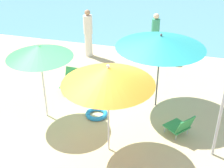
{
  "coord_description": "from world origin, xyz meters",
  "views": [
    {
      "loc": [
        2.16,
        -5.52,
        4.54
      ],
      "look_at": [
        0.3,
        1.05,
        0.7
      ],
      "focal_mm": 49.49,
      "sensor_mm": 36.0,
      "label": 1
    }
  ],
  "objects_px": {
    "umbrella_green": "(39,51)",
    "umbrella_orange": "(108,76)",
    "beach_chair_c": "(73,81)",
    "swim_ring": "(97,114)",
    "beach_chair_b": "(180,126)",
    "person_a": "(155,36)",
    "umbrella_teal": "(161,42)",
    "person_b": "(88,33)",
    "warning_sign": "(223,100)"
  },
  "relations": [
    {
      "from": "person_b",
      "to": "swim_ring",
      "type": "height_order",
      "value": "person_b"
    },
    {
      "from": "person_a",
      "to": "person_b",
      "type": "relative_size",
      "value": 0.97
    },
    {
      "from": "umbrella_teal",
      "to": "person_b",
      "type": "bearing_deg",
      "value": 137.44
    },
    {
      "from": "umbrella_orange",
      "to": "beach_chair_c",
      "type": "xyz_separation_m",
      "value": [
        -1.69,
        2.13,
        -1.48
      ]
    },
    {
      "from": "person_a",
      "to": "warning_sign",
      "type": "xyz_separation_m",
      "value": [
        1.99,
        -4.54,
        0.55
      ]
    },
    {
      "from": "umbrella_green",
      "to": "umbrella_orange",
      "type": "xyz_separation_m",
      "value": [
        1.85,
        -0.79,
        0.05
      ]
    },
    {
      "from": "umbrella_green",
      "to": "beach_chair_c",
      "type": "height_order",
      "value": "umbrella_green"
    },
    {
      "from": "beach_chair_c",
      "to": "swim_ring",
      "type": "bearing_deg",
      "value": 48.72
    },
    {
      "from": "umbrella_teal",
      "to": "umbrella_green",
      "type": "bearing_deg",
      "value": -154.28
    },
    {
      "from": "beach_chair_b",
      "to": "person_a",
      "type": "bearing_deg",
      "value": -33.92
    },
    {
      "from": "umbrella_green",
      "to": "swim_ring",
      "type": "xyz_separation_m",
      "value": [
        1.21,
        0.34,
        -1.71
      ]
    },
    {
      "from": "umbrella_green",
      "to": "swim_ring",
      "type": "height_order",
      "value": "umbrella_green"
    },
    {
      "from": "person_b",
      "to": "swim_ring",
      "type": "distance_m",
      "value": 3.83
    },
    {
      "from": "umbrella_green",
      "to": "beach_chair_b",
      "type": "height_order",
      "value": "umbrella_green"
    },
    {
      "from": "beach_chair_c",
      "to": "warning_sign",
      "type": "distance_m",
      "value": 4.34
    },
    {
      "from": "umbrella_teal",
      "to": "beach_chair_b",
      "type": "height_order",
      "value": "umbrella_teal"
    },
    {
      "from": "person_b",
      "to": "umbrella_teal",
      "type": "bearing_deg",
      "value": -28.75
    },
    {
      "from": "warning_sign",
      "to": "person_b",
      "type": "bearing_deg",
      "value": 134.76
    },
    {
      "from": "person_b",
      "to": "warning_sign",
      "type": "distance_m",
      "value": 5.96
    },
    {
      "from": "warning_sign",
      "to": "person_a",
      "type": "bearing_deg",
      "value": 112.69
    },
    {
      "from": "person_a",
      "to": "swim_ring",
      "type": "bearing_deg",
      "value": 143.11
    },
    {
      "from": "person_b",
      "to": "warning_sign",
      "type": "bearing_deg",
      "value": -30.43
    },
    {
      "from": "beach_chair_c",
      "to": "swim_ring",
      "type": "height_order",
      "value": "beach_chair_c"
    },
    {
      "from": "umbrella_teal",
      "to": "swim_ring",
      "type": "distance_m",
      "value": 2.39
    },
    {
      "from": "person_a",
      "to": "umbrella_teal",
      "type": "bearing_deg",
      "value": 165.38
    },
    {
      "from": "person_a",
      "to": "umbrella_green",
      "type": "bearing_deg",
      "value": 129.37
    },
    {
      "from": "umbrella_teal",
      "to": "beach_chair_b",
      "type": "distance_m",
      "value": 2.04
    },
    {
      "from": "umbrella_orange",
      "to": "beach_chair_b",
      "type": "relative_size",
      "value": 2.87
    },
    {
      "from": "person_a",
      "to": "swim_ring",
      "type": "relative_size",
      "value": 2.85
    },
    {
      "from": "beach_chair_b",
      "to": "beach_chair_c",
      "type": "height_order",
      "value": "beach_chair_c"
    },
    {
      "from": "person_a",
      "to": "warning_sign",
      "type": "relative_size",
      "value": 0.75
    },
    {
      "from": "beach_chair_b",
      "to": "person_b",
      "type": "bearing_deg",
      "value": -7.42
    },
    {
      "from": "beach_chair_b",
      "to": "beach_chair_c",
      "type": "bearing_deg",
      "value": 17.44
    },
    {
      "from": "person_b",
      "to": "beach_chair_c",
      "type": "bearing_deg",
      "value": -67.23
    },
    {
      "from": "umbrella_orange",
      "to": "umbrella_teal",
      "type": "distance_m",
      "value": 2.14
    },
    {
      "from": "beach_chair_c",
      "to": "swim_ring",
      "type": "xyz_separation_m",
      "value": [
        1.05,
        -1.0,
        -0.28
      ]
    },
    {
      "from": "person_a",
      "to": "warning_sign",
      "type": "bearing_deg",
      "value": 178.89
    },
    {
      "from": "umbrella_orange",
      "to": "person_b",
      "type": "xyz_separation_m",
      "value": [
        -2.08,
        4.59,
        -0.97
      ]
    },
    {
      "from": "beach_chair_b",
      "to": "umbrella_green",
      "type": "bearing_deg",
      "value": 40.77
    },
    {
      "from": "beach_chair_c",
      "to": "umbrella_green",
      "type": "bearing_deg",
      "value": -4.28
    },
    {
      "from": "beach_chair_c",
      "to": "person_a",
      "type": "distance_m",
      "value": 3.46
    },
    {
      "from": "beach_chair_c",
      "to": "person_b",
      "type": "xyz_separation_m",
      "value": [
        -0.39,
        2.46,
        0.51
      ]
    },
    {
      "from": "umbrella_teal",
      "to": "person_b",
      "type": "xyz_separation_m",
      "value": [
        -2.79,
        2.57,
        -0.97
      ]
    },
    {
      "from": "umbrella_orange",
      "to": "beach_chair_c",
      "type": "bearing_deg",
      "value": 128.54
    },
    {
      "from": "swim_ring",
      "to": "umbrella_green",
      "type": "bearing_deg",
      "value": -164.41
    },
    {
      "from": "umbrella_teal",
      "to": "swim_ring",
      "type": "relative_size",
      "value": 3.87
    },
    {
      "from": "umbrella_green",
      "to": "umbrella_orange",
      "type": "distance_m",
      "value": 2.02
    },
    {
      "from": "umbrella_orange",
      "to": "swim_ring",
      "type": "bearing_deg",
      "value": 120.01
    },
    {
      "from": "umbrella_green",
      "to": "warning_sign",
      "type": "xyz_separation_m",
      "value": [
        4.03,
        -0.34,
        -0.39
      ]
    },
    {
      "from": "umbrella_teal",
      "to": "person_a",
      "type": "xyz_separation_m",
      "value": [
        -0.53,
        2.97,
        -0.99
      ]
    }
  ]
}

